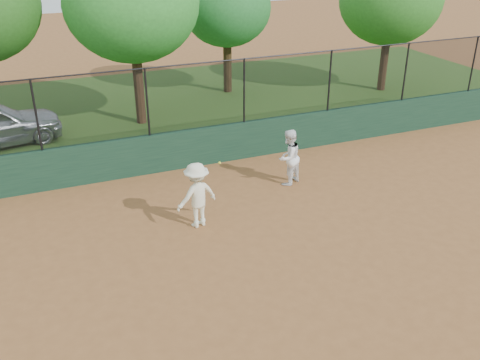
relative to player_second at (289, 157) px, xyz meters
name	(u,v)px	position (x,y,z in m)	size (l,w,h in m)	color
ground	(245,279)	(-2.94, -3.78, -0.82)	(80.00, 80.00, 0.00)	brown
back_wall	(168,152)	(-2.94, 2.22, -0.22)	(26.00, 0.20, 1.20)	#1C3E29
grass_strip	(128,112)	(-2.94, 8.22, -0.81)	(36.00, 12.00, 0.01)	#2A4D18
player_second	(289,157)	(0.00, 0.00, 0.00)	(0.79, 0.62, 1.63)	white
player_main	(197,195)	(-3.15, -1.27, 0.02)	(1.20, 0.87, 1.82)	#F3F1CE
fence_assembly	(163,99)	(-2.97, 2.22, 1.42)	(26.00, 0.06, 2.00)	black
tree_2	(132,4)	(-2.73, 6.76, 3.49)	(4.69, 4.27, 6.34)	#482C19
tree_3	(227,8)	(1.77, 9.35, 2.78)	(3.77, 3.43, 5.24)	#3A2613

